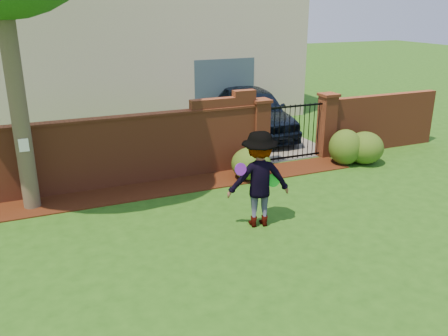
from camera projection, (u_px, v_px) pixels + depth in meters
name	position (u px, v px, depth m)	size (l,w,h in m)	color
ground	(243.00, 244.00, 9.00)	(80.00, 80.00, 0.01)	#214E13
mulch_bed	(149.00, 190.00, 11.54)	(11.10, 1.08, 0.03)	#321409
brick_wall	(97.00, 152.00, 11.42)	(8.70, 0.31, 2.16)	brown
brick_wall_return	(381.00, 122.00, 14.64)	(4.00, 0.25, 1.70)	brown
pillar_left	(260.00, 132.00, 13.05)	(0.50, 0.50, 1.88)	brown
pillar_right	(327.00, 125.00, 13.87)	(0.50, 0.50, 1.88)	brown
iron_gate	(294.00, 132.00, 13.49)	(1.78, 0.03, 1.60)	black
driveway	(236.00, 129.00, 17.24)	(3.20, 8.00, 0.01)	#65635E
house	(137.00, 34.00, 18.74)	(12.40, 6.40, 6.30)	beige
car	(255.00, 113.00, 16.02)	(1.95, 4.84, 1.65)	black
paper_notice	(24.00, 145.00, 9.95)	(0.20, 0.01, 0.28)	white
shrub_left	(251.00, 164.00, 12.18)	(1.03, 1.03, 0.84)	#254A16
shrub_middle	(345.00, 147.00, 13.29)	(0.92, 0.92, 1.01)	#254A16
shrub_right	(365.00, 148.00, 13.37)	(1.03, 1.03, 0.92)	#254A16
man	(259.00, 180.00, 9.44)	(1.28, 0.74, 1.98)	gray
frisbee_purple	(241.00, 169.00, 9.06)	(0.25, 0.25, 0.02)	purple
frisbee_green	(273.00, 180.00, 9.45)	(0.27, 0.27, 0.03)	green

